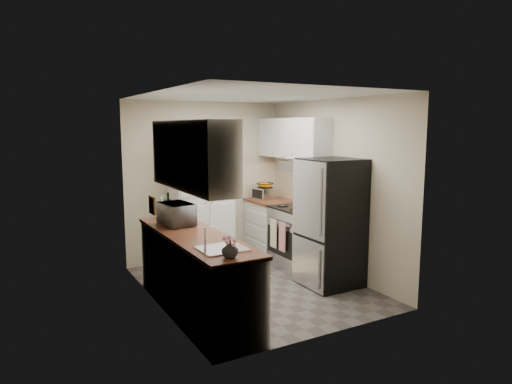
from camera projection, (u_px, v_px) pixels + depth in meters
ground at (254, 286)px, 6.08m from camera, size 3.20×3.20×0.00m
room_shell at (253, 165)px, 5.83m from camera, size 2.64×3.24×2.52m
pantry_cabinet at (201, 200)px, 6.98m from camera, size 0.90×0.55×2.00m
base_cabinet_left at (196, 276)px, 5.17m from camera, size 0.60×2.30×0.88m
countertop_left at (195, 236)px, 5.10m from camera, size 0.63×2.33×0.04m
base_cabinet_right at (272, 229)px, 7.52m from camera, size 0.60×0.80×0.88m
countertop_right at (272, 201)px, 7.46m from camera, size 0.63×0.83×0.04m
electric_range at (298, 237)px, 6.82m from camera, size 0.71×0.78×1.13m
refrigerator at (331, 222)px, 6.06m from camera, size 0.70×0.72×1.70m
microwave at (177, 214)px, 5.57m from camera, size 0.38×0.52×0.27m
wine_bottle at (168, 207)px, 5.92m from camera, size 0.08×0.08×0.32m
flower_vase at (230, 249)px, 4.19m from camera, size 0.21×0.21×0.16m
cutting_board at (166, 207)px, 6.01m from camera, size 0.07×0.23×0.29m
toaster_oven at (264, 193)px, 7.54m from camera, size 0.30×0.36×0.19m
fruit_basket at (265, 184)px, 7.50m from camera, size 0.35×0.35×0.12m
kitchen_mat at (239, 275)px, 6.50m from camera, size 0.82×0.98×0.01m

